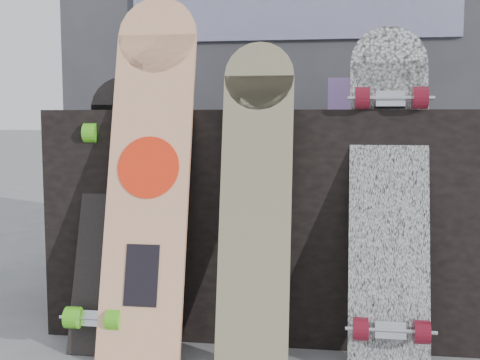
% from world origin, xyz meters
% --- Properties ---
extents(vendor_table, '(1.60, 0.60, 0.80)m').
position_xyz_m(vendor_table, '(0.00, 0.50, 0.40)').
color(vendor_table, black).
rests_on(vendor_table, ground).
extents(booth, '(2.40, 0.22, 2.20)m').
position_xyz_m(booth, '(0.00, 1.35, 1.10)').
color(booth, '#34353A').
rests_on(booth, ground).
extents(merch_box_purple, '(0.18, 0.12, 0.10)m').
position_xyz_m(merch_box_purple, '(-0.49, 0.52, 0.85)').
color(merch_box_purple, '#5C3A77').
rests_on(merch_box_purple, vendor_table).
extents(merch_box_small, '(0.14, 0.14, 0.12)m').
position_xyz_m(merch_box_small, '(0.25, 0.57, 0.86)').
color(merch_box_small, '#5C3A77').
rests_on(merch_box_small, vendor_table).
extents(merch_box_flat, '(0.22, 0.10, 0.06)m').
position_xyz_m(merch_box_flat, '(-0.08, 0.68, 0.83)').
color(merch_box_flat, '#D1B78C').
rests_on(merch_box_flat, vendor_table).
extents(longboard_geisha, '(0.27, 0.34, 1.19)m').
position_xyz_m(longboard_geisha, '(-0.40, 0.14, 0.63)').
color(longboard_geisha, beige).
rests_on(longboard_geisha, ground).
extents(longboard_celtic, '(0.22, 0.24, 1.02)m').
position_xyz_m(longboard_celtic, '(-0.04, 0.08, 0.54)').
color(longboard_celtic, beige).
rests_on(longboard_celtic, ground).
extents(longboard_cascadia, '(0.25, 0.35, 1.08)m').
position_xyz_m(longboard_cascadia, '(0.37, 0.16, 0.56)').
color(longboard_cascadia, white).
rests_on(longboard_cascadia, ground).
extents(skateboard_dark, '(0.21, 0.36, 0.92)m').
position_xyz_m(skateboard_dark, '(-0.55, 0.18, 0.47)').
color(skateboard_dark, black).
rests_on(skateboard_dark, ground).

